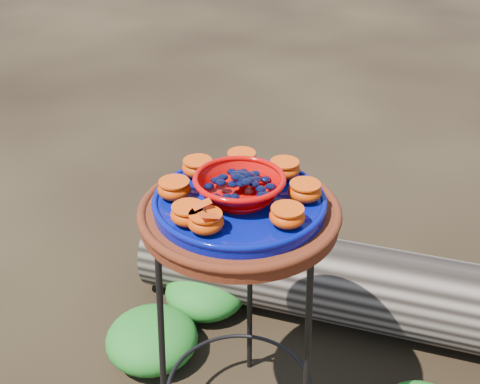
# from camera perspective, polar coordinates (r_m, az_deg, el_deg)

# --- Properties ---
(plant_stand) EXTENTS (0.44, 0.44, 0.70)m
(plant_stand) POSITION_cam_1_polar(r_m,az_deg,el_deg) (1.61, -0.05, -13.29)
(plant_stand) COLOR black
(plant_stand) RESTS_ON ground
(terracotta_saucer) EXTENTS (0.45, 0.45, 0.04)m
(terracotta_saucer) POSITION_cam_1_polar(r_m,az_deg,el_deg) (1.38, -0.05, -2.18)
(terracotta_saucer) COLOR #461A11
(terracotta_saucer) RESTS_ON plant_stand
(cobalt_plate) EXTENTS (0.39, 0.39, 0.03)m
(cobalt_plate) POSITION_cam_1_polar(r_m,az_deg,el_deg) (1.36, -0.05, -1.07)
(cobalt_plate) COLOR #02105F
(cobalt_plate) RESTS_ON terracotta_saucer
(red_bowl) EXTENTS (0.19, 0.19, 0.05)m
(red_bowl) POSITION_cam_1_polar(r_m,az_deg,el_deg) (1.34, -0.05, 0.38)
(red_bowl) COLOR #C40604
(red_bowl) RESTS_ON cobalt_plate
(glass_gems) EXTENTS (0.15, 0.15, 0.03)m
(glass_gems) POSITION_cam_1_polar(r_m,az_deg,el_deg) (1.32, -0.06, 1.88)
(glass_gems) COLOR black
(glass_gems) RESTS_ON red_bowl
(orange_half_0) EXTENTS (0.08, 0.08, 0.04)m
(orange_half_0) POSITION_cam_1_polar(r_m,az_deg,el_deg) (1.24, -3.27, -2.88)
(orange_half_0) COLOR #B93905
(orange_half_0) RESTS_ON cobalt_plate
(orange_half_1) EXTENTS (0.08, 0.08, 0.04)m
(orange_half_1) POSITION_cam_1_polar(r_m,az_deg,el_deg) (1.26, 4.50, -2.32)
(orange_half_1) COLOR #B93905
(orange_half_1) RESTS_ON cobalt_plate
(orange_half_2) EXTENTS (0.08, 0.08, 0.04)m
(orange_half_2) POSITION_cam_1_polar(r_m,az_deg,el_deg) (1.35, 6.17, 0.04)
(orange_half_2) COLOR #B93905
(orange_half_2) RESTS_ON cobalt_plate
(orange_half_3) EXTENTS (0.08, 0.08, 0.04)m
(orange_half_3) POSITION_cam_1_polar(r_m,az_deg,el_deg) (1.43, 4.23, 2.18)
(orange_half_3) COLOR #B93905
(orange_half_3) RESTS_ON cobalt_plate
(orange_half_4) EXTENTS (0.08, 0.08, 0.04)m
(orange_half_4) POSITION_cam_1_polar(r_m,az_deg,el_deg) (1.47, 0.15, 3.04)
(orange_half_4) COLOR #B93905
(orange_half_4) RESTS_ON cobalt_plate
(orange_half_5) EXTENTS (0.08, 0.08, 0.04)m
(orange_half_5) POSITION_cam_1_polar(r_m,az_deg,el_deg) (1.44, -4.02, 2.31)
(orange_half_5) COLOR #B93905
(orange_half_5) RESTS_ON cobalt_plate
(orange_half_6) EXTENTS (0.08, 0.08, 0.04)m
(orange_half_6) POSITION_cam_1_polar(r_m,az_deg,el_deg) (1.36, -6.24, 0.26)
(orange_half_6) COLOR #B93905
(orange_half_6) RESTS_ON cobalt_plate
(orange_half_7) EXTENTS (0.08, 0.08, 0.04)m
(orange_half_7) POSITION_cam_1_polar(r_m,az_deg,el_deg) (1.26, -4.92, -2.14)
(orange_half_7) COLOR #B93905
(orange_half_7) RESTS_ON cobalt_plate
(butterfly) EXTENTS (0.10, 0.09, 0.01)m
(butterfly) POSITION_cam_1_polar(r_m,az_deg,el_deg) (1.22, -3.31, -1.78)
(butterfly) COLOR red
(butterfly) RESTS_ON orange_half_0
(driftwood_log) EXTENTS (1.59, 0.66, 0.29)m
(driftwood_log) POSITION_cam_1_polar(r_m,az_deg,el_deg) (2.11, 11.47, -8.75)
(driftwood_log) COLOR black
(driftwood_log) RESTS_ON ground
(foliage_left) EXTENTS (0.30, 0.30, 0.15)m
(foliage_left) POSITION_cam_1_polar(r_m,az_deg,el_deg) (2.01, -8.36, -13.49)
(foliage_left) COLOR #1A6D1C
(foliage_left) RESTS_ON ground
(foliage_back) EXTENTS (0.29, 0.29, 0.15)m
(foliage_back) POSITION_cam_1_polar(r_m,az_deg,el_deg) (2.17, -3.26, -9.24)
(foliage_back) COLOR #1A6D1C
(foliage_back) RESTS_ON ground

